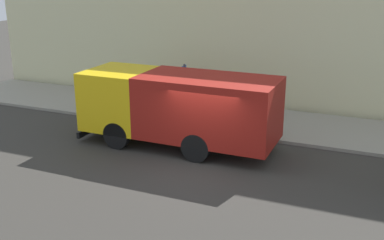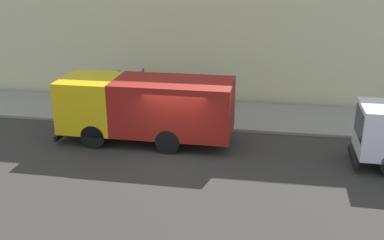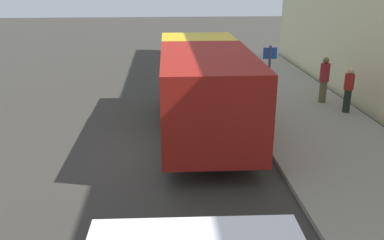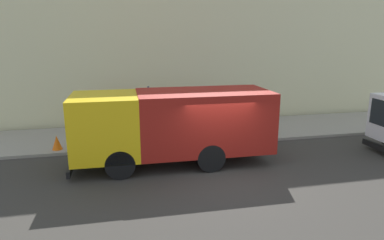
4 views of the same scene
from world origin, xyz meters
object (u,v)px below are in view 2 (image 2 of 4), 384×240
(large_utility_truck, at_px, (146,106))
(street_sign_post, at_px, (144,90))
(pedestrian_walking, at_px, (145,85))
(traffic_cone_orange, at_px, (69,110))
(pedestrian_standing, at_px, (120,85))

(large_utility_truck, xyz_separation_m, street_sign_post, (2.18, 0.70, 0.04))
(pedestrian_walking, xyz_separation_m, traffic_cone_orange, (-3.07, 3.05, -0.57))
(large_utility_truck, distance_m, street_sign_post, 2.29)
(traffic_cone_orange, bearing_deg, street_sign_post, -90.50)
(pedestrian_walking, relative_size, street_sign_post, 0.64)
(street_sign_post, bearing_deg, large_utility_truck, -162.26)
(traffic_cone_orange, bearing_deg, pedestrian_standing, -34.07)
(large_utility_truck, bearing_deg, pedestrian_standing, 30.16)
(pedestrian_walking, distance_m, traffic_cone_orange, 4.37)
(traffic_cone_orange, height_order, street_sign_post, street_sign_post)
(large_utility_truck, relative_size, pedestrian_standing, 4.27)
(traffic_cone_orange, xyz_separation_m, street_sign_post, (-0.03, -3.87, 1.21))
(pedestrian_standing, bearing_deg, street_sign_post, -164.68)
(pedestrian_standing, xyz_separation_m, traffic_cone_orange, (-2.66, 1.80, -0.62))
(large_utility_truck, xyz_separation_m, pedestrian_walking, (5.28, 1.51, -0.60))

